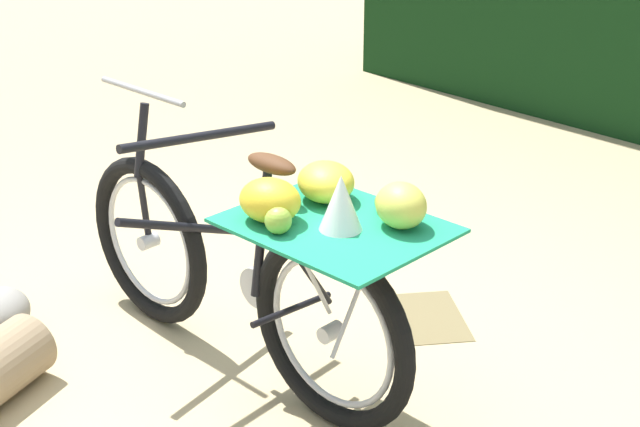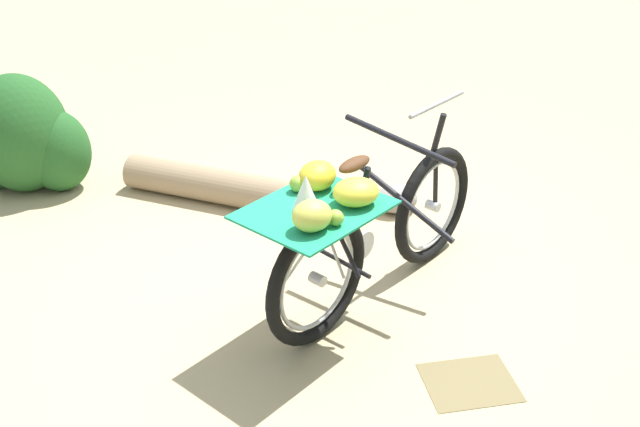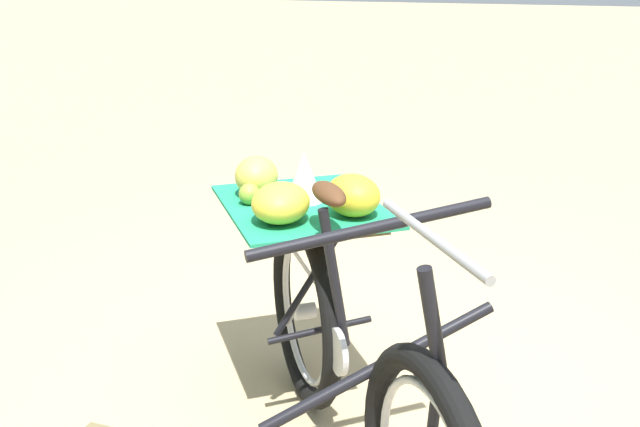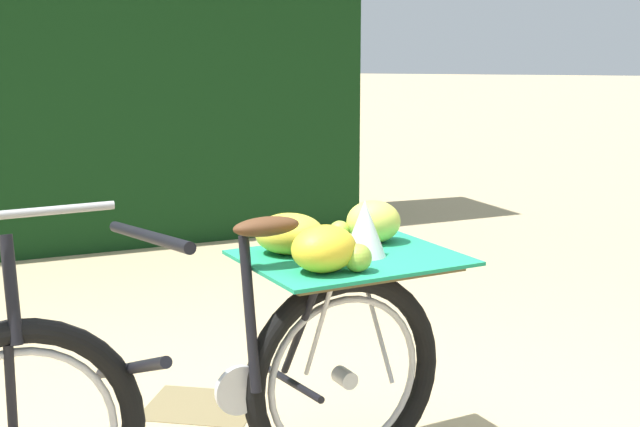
{
  "view_description": "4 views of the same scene",
  "coord_description": "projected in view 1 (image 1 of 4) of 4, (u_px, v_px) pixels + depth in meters",
  "views": [
    {
      "loc": [
        2.88,
        -0.06,
        1.97
      ],
      "look_at": [
        0.26,
        0.29,
        0.82
      ],
      "focal_mm": 50.31,
      "sensor_mm": 36.0,
      "label": 1
    },
    {
      "loc": [
        0.84,
        3.51,
        2.51
      ],
      "look_at": [
        0.26,
        0.47,
        0.82
      ],
      "focal_mm": 42.77,
      "sensor_mm": 36.0,
      "label": 2
    },
    {
      "loc": [
        -2.11,
        -0.6,
        1.61
      ],
      "look_at": [
        0.22,
        0.26,
        0.77
      ],
      "focal_mm": 41.92,
      "sensor_mm": 36.0,
      "label": 3
    },
    {
      "loc": [
        0.67,
        -2.47,
        1.5
      ],
      "look_at": [
        0.14,
        0.47,
        0.89
      ],
      "focal_mm": 50.65,
      "sensor_mm": 36.0,
      "label": 4
    }
  ],
  "objects": [
    {
      "name": "bicycle",
      "position": [
        253.0,
        262.0,
        3.29
      ],
      "size": [
        1.58,
        1.34,
        1.03
      ],
      "rotation": [
        0.0,
        0.0,
        -2.47
      ],
      "color": "black",
      "rests_on": "ground_plane"
    },
    {
      "name": "leaf_litter_patch",
      "position": [
        421.0,
        317.0,
        3.89
      ],
      "size": [
        0.44,
        0.36,
        0.01
      ],
      "primitive_type": "cube",
      "color": "olive",
      "rests_on": "ground_plane"
    },
    {
      "name": "ground_plane",
      "position": [
        234.0,
        387.0,
        3.41
      ],
      "size": [
        60.0,
        60.0,
        0.0
      ],
      "primitive_type": "plane",
      "color": "tan"
    }
  ]
}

